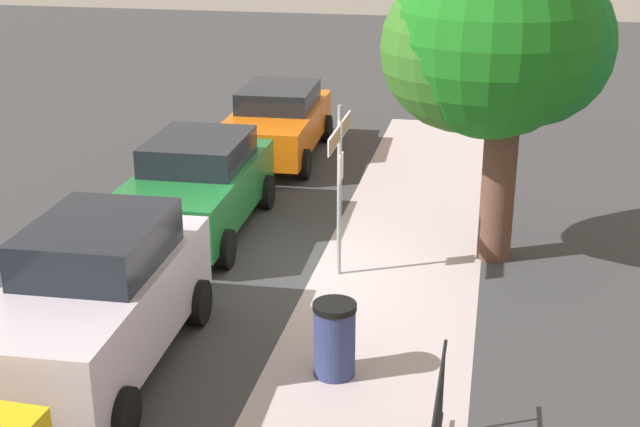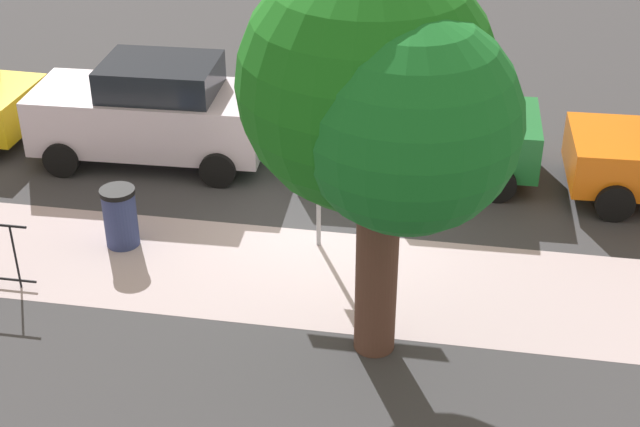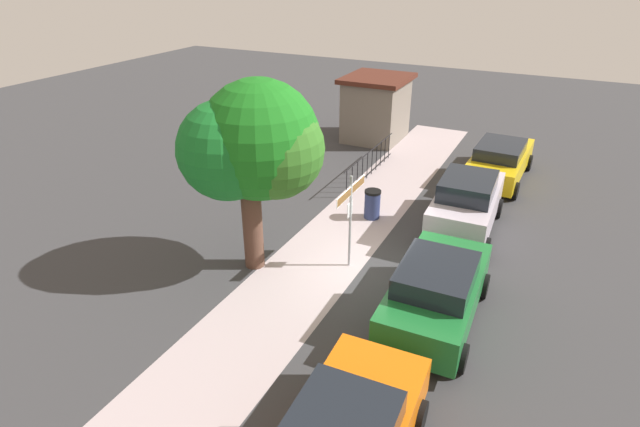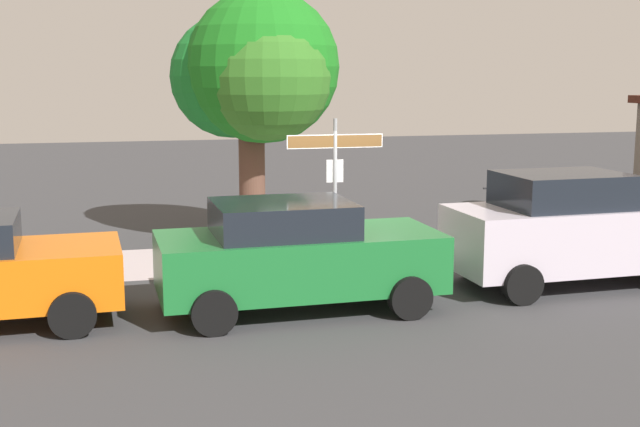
# 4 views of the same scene
# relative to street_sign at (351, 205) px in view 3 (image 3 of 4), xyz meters

# --- Properties ---
(ground_plane) EXTENTS (60.00, 60.00, 0.00)m
(ground_plane) POSITION_rel_street_sign_xyz_m (-0.09, -0.40, -1.90)
(ground_plane) COLOR #38383A
(sidewalk_strip) EXTENTS (24.00, 2.60, 0.00)m
(sidewalk_strip) POSITION_rel_street_sign_xyz_m (1.91, 0.90, -1.90)
(sidewalk_strip) COLOR #B2A2A5
(sidewalk_strip) RESTS_ON ground_plane
(street_sign) EXTENTS (1.81, 0.07, 2.73)m
(street_sign) POSITION_rel_street_sign_xyz_m (0.00, 0.00, 0.00)
(street_sign) COLOR #9EA0A5
(street_sign) RESTS_ON ground_plane
(shade_tree) EXTENTS (3.39, 3.58, 5.22)m
(shade_tree) POSITION_rel_street_sign_xyz_m (-1.09, 2.20, 1.64)
(shade_tree) COLOR #513529
(shade_tree) RESTS_ON ground_plane
(car_green) EXTENTS (4.26, 2.13, 1.67)m
(car_green) POSITION_rel_street_sign_xyz_m (-1.34, -2.78, -1.04)
(car_green) COLOR #1B6B2E
(car_green) RESTS_ON ground_plane
(car_silver) EXTENTS (4.24, 2.06, 1.92)m
(car_silver) POSITION_rel_street_sign_xyz_m (3.46, -2.43, -0.94)
(car_silver) COLOR silver
(car_silver) RESTS_ON ground_plane
(car_yellow) EXTENTS (4.73, 2.16, 1.55)m
(car_yellow) POSITION_rel_street_sign_xyz_m (8.26, -2.70, -1.09)
(car_yellow) COLOR gold
(car_yellow) RESTS_ON ground_plane
(iron_fence) EXTENTS (5.00, 0.04, 1.07)m
(iron_fence) POSITION_rel_street_sign_xyz_m (6.36, 1.90, -1.34)
(iron_fence) COLOR black
(iron_fence) RESTS_ON ground_plane
(utility_shed) EXTENTS (3.18, 2.83, 2.96)m
(utility_shed) POSITION_rel_street_sign_xyz_m (10.85, 3.40, -0.39)
(utility_shed) COLOR slate
(utility_shed) RESTS_ON ground_plane
(trash_bin) EXTENTS (0.55, 0.55, 0.98)m
(trash_bin) POSITION_rel_street_sign_xyz_m (3.04, 0.50, -1.41)
(trash_bin) COLOR navy
(trash_bin) RESTS_ON ground_plane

